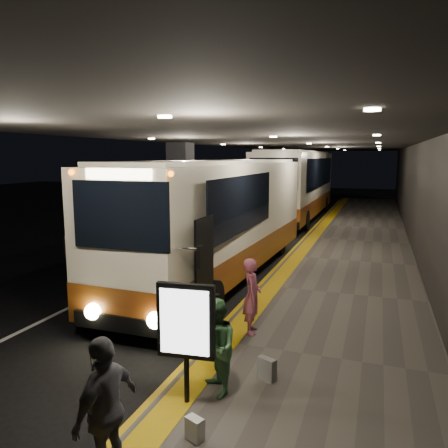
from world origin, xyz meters
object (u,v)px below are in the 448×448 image
Objects in this scene: info_sign at (186,323)px; stanchion_post at (215,322)px; passenger_waiting_green at (216,347)px; bag_plain at (195,429)px; passenger_boarding at (252,296)px; passenger_waiting_grey at (106,409)px; bag_polka at (267,369)px; coach_main at (222,223)px; coach_second at (297,188)px.

stanchion_post is (-0.25, 1.90, -0.72)m from info_sign.
passenger_waiting_green is 5.02× the size of bag_plain.
passenger_boarding is 2.56m from passenger_waiting_green.
passenger_waiting_grey is (-0.39, -4.72, 0.07)m from passenger_boarding.
passenger_boarding is 4.17× the size of bag_polka.
passenger_waiting_green is 0.82× the size of info_sign.
coach_main is 9.35m from passenger_waiting_grey.
passenger_waiting_green reaches higher than bag_plain.
stanchion_post is (-0.05, 3.66, -0.32)m from passenger_waiting_grey.
stanchion_post is (1.84, -5.46, -1.06)m from coach_main.
passenger_waiting_grey reaches higher than passenger_boarding.
coach_main reaches higher than bag_plain.
coach_second is at bearing -170.06° from passenger_waiting_grey.
passenger_waiting_grey reaches higher than stanchion_post.
bag_plain is at bearing 151.11° from passenger_waiting_grey.
passenger_waiting_grey is at bearing -123.92° from bag_plain.
coach_main is 6.29× the size of info_sign.
info_sign reaches higher than passenger_waiting_green.
passenger_waiting_green is at bearing -68.99° from stanchion_post.
coach_second is 21.18m from passenger_waiting_green.
passenger_boarding is at bearing 80.30° from info_sign.
bag_polka is 0.21× the size of info_sign.
coach_main is at bearing 99.77° from info_sign.
passenger_waiting_grey is 0.93× the size of info_sign.
bag_polka reaches higher than bag_plain.
coach_second is at bearing 95.68° from stanchion_post.
stanchion_post is at bearing -84.09° from coach_second.
coach_main is 38.43× the size of bag_plain.
bag_polka is at bearing -170.30° from passenger_boarding.
info_sign is at bearing -132.62° from bag_polka.
coach_second is 22.40m from bag_plain.
info_sign is (2.09, -7.36, -0.34)m from coach_main.
stanchion_post is (-0.58, 1.50, -0.22)m from passenger_waiting_green.
coach_main is at bearing 116.09° from bag_polka.
passenger_boarding is at bearing 67.53° from stanchion_post.
passenger_waiting_green is 3.98× the size of bag_polka.
passenger_waiting_green is 1.62m from stanchion_post.
passenger_boarding is 1.47× the size of stanchion_post.
stanchion_post is at bearing 105.00° from bag_plain.
passenger_boarding is (2.38, -18.45, -1.01)m from coach_second.
info_sign is at bearing -77.46° from passenger_waiting_green.
bag_plain is 1.44m from info_sign.
coach_second reaches higher than stanchion_post.
coach_second is 6.93× the size of info_sign.
coach_second reaches higher than passenger_waiting_green.
passenger_waiting_grey is 1.39m from bag_plain.
bag_polka is 1.26× the size of bag_plain.
passenger_boarding is 1.17m from stanchion_post.
info_sign is at bearing -83.92° from coach_second.
coach_main reaches higher than passenger_boarding.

